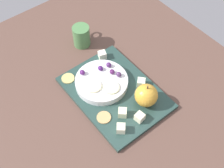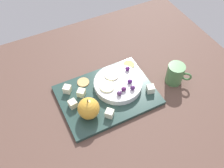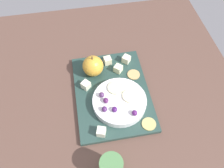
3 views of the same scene
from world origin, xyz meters
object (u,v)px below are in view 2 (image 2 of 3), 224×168
(cheese_cube_0, at_px, (67,89))
(cheese_cube_3, at_px, (150,89))
(serving_dish, at_px, (118,84))
(cracker_1, at_px, (129,65))
(grape_3, at_px, (128,69))
(grape_1, at_px, (124,89))
(cheese_cube_1, at_px, (81,93))
(platter, at_px, (107,94))
(grape_0, at_px, (133,88))
(grape_4, at_px, (130,81))
(apple_whole, at_px, (89,108))
(cracker_0, at_px, (83,82))
(grape_2, at_px, (119,93))
(cup, at_px, (175,74))
(apple_slice_0, at_px, (112,75))
(cheese_cube_2, at_px, (109,113))
(apple_slice_1, at_px, (107,87))
(cheese_cube_4, at_px, (73,104))

(cheese_cube_0, relative_size, cheese_cube_3, 1.00)
(serving_dish, bearing_deg, cracker_1, -139.64)
(cheese_cube_0, xyz_separation_m, grape_3, (-0.25, 0.03, 0.02))
(cheese_cube_0, xyz_separation_m, cheese_cube_3, (-0.28, 0.14, 0.00))
(grape_1, relative_size, grape_3, 1.00)
(cheese_cube_1, distance_m, cracker_1, 0.24)
(platter, bearing_deg, cheese_cube_0, -29.99)
(grape_1, bearing_deg, grape_0, 163.14)
(grape_3, bearing_deg, grape_4, 68.57)
(apple_whole, relative_size, grape_1, 3.98)
(cracker_0, distance_m, grape_2, 0.17)
(serving_dish, height_order, cracker_1, serving_dish)
(cup, bearing_deg, grape_0, -3.35)
(platter, distance_m, serving_dish, 0.06)
(apple_slice_0, bearing_deg, cracker_0, -19.23)
(platter, height_order, serving_dish, serving_dish)
(cheese_cube_0, height_order, grape_3, grape_3)
(cheese_cube_2, bearing_deg, grape_0, -157.71)
(cracker_0, height_order, grape_0, grape_0)
(cheese_cube_2, relative_size, cheese_cube_3, 1.00)
(cracker_1, distance_m, grape_3, 0.06)
(cheese_cube_2, bearing_deg, apple_slice_1, -111.67)
(cracker_0, height_order, grape_4, grape_4)
(apple_slice_0, relative_size, apple_slice_1, 1.00)
(cracker_1, relative_size, cup, 0.55)
(cracker_1, bearing_deg, grape_4, 61.76)
(grape_2, bearing_deg, grape_3, -132.55)
(grape_0, relative_size, apple_slice_1, 0.35)
(grape_2, height_order, apple_slice_1, grape_2)
(cracker_1, xyz_separation_m, apple_slice_1, (0.14, 0.08, 0.03))
(apple_slice_0, distance_m, apple_slice_1, 0.06)
(apple_slice_1, bearing_deg, apple_slice_0, -133.52)
(apple_whole, bearing_deg, cracker_1, -148.49)
(cheese_cube_2, height_order, grape_2, grape_2)
(grape_1, distance_m, grape_2, 0.03)
(cracker_1, height_order, grape_0, grape_0)
(cracker_0, distance_m, grape_3, 0.18)
(apple_slice_1, bearing_deg, apple_whole, 32.63)
(grape_0, height_order, grape_4, grape_0)
(serving_dish, bearing_deg, grape_1, 89.65)
(cheese_cube_4, distance_m, grape_3, 0.26)
(cheese_cube_2, distance_m, cracker_0, 0.19)
(serving_dish, relative_size, apple_slice_1, 3.29)
(serving_dish, height_order, grape_3, grape_3)
(grape_0, relative_size, apple_slice_0, 0.35)
(cheese_cube_0, relative_size, cheese_cube_4, 1.00)
(cheese_cube_3, xyz_separation_m, cracker_1, (0.00, -0.16, -0.01))
(cheese_cube_2, xyz_separation_m, cup, (-0.31, -0.04, 0.01))
(platter, xyz_separation_m, serving_dish, (-0.05, -0.01, 0.02))
(cheese_cube_0, xyz_separation_m, cheese_cube_2, (-0.10, 0.17, 0.00))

